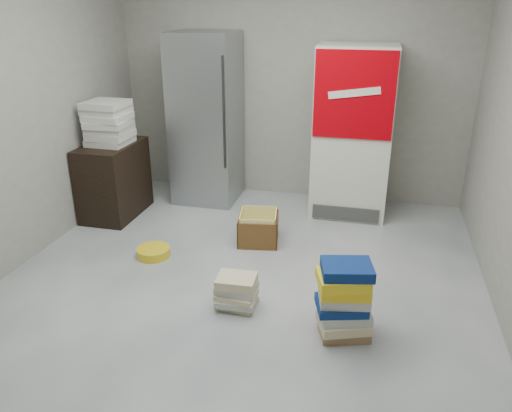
{
  "coord_description": "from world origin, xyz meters",
  "views": [
    {
      "loc": [
        0.99,
        -3.19,
        2.21
      ],
      "look_at": [
        0.03,
        0.7,
        0.55
      ],
      "focal_mm": 35.0,
      "sensor_mm": 36.0,
      "label": 1
    }
  ],
  "objects": [
    {
      "name": "phonebook_stack_main",
      "position": [
        0.88,
        -0.2,
        0.29
      ],
      "size": [
        0.43,
        0.38,
        0.57
      ],
      "rotation": [
        0.0,
        0.0,
        0.25
      ],
      "color": "#92704C",
      "rests_on": "ground"
    },
    {
      "name": "room_shell",
      "position": [
        0.0,
        0.0,
        1.8
      ],
      "size": [
        4.04,
        5.04,
        2.82
      ],
      "color": "#9D968D",
      "rests_on": "ground"
    },
    {
      "name": "wood_shelf",
      "position": [
        -1.73,
        1.4,
        0.4
      ],
      "size": [
        0.5,
        0.8,
        0.8
      ],
      "primitive_type": "cube",
      "color": "black",
      "rests_on": "ground"
    },
    {
      "name": "bucket_lid",
      "position": [
        -0.92,
        0.57,
        0.04
      ],
      "size": [
        0.4,
        0.4,
        0.08
      ],
      "primitive_type": "cylinder",
      "rotation": [
        0.0,
        0.0,
        0.38
      ],
      "color": "yellow",
      "rests_on": "ground"
    },
    {
      "name": "cardboard_box",
      "position": [
        -0.04,
        1.1,
        0.13
      ],
      "size": [
        0.44,
        0.44,
        0.31
      ],
      "rotation": [
        0.0,
        0.0,
        0.17
      ],
      "color": "yellow",
      "rests_on": "ground"
    },
    {
      "name": "phonebook_stack_side",
      "position": [
        0.06,
        -0.04,
        0.13
      ],
      "size": [
        0.31,
        0.28,
        0.27
      ],
      "rotation": [
        0.0,
        0.0,
        -0.08
      ],
      "color": "beige",
      "rests_on": "ground"
    },
    {
      "name": "steel_fridge",
      "position": [
        -0.9,
        2.13,
        0.95
      ],
      "size": [
        0.7,
        0.72,
        1.9
      ],
      "color": "#A1A4A9",
      "rests_on": "ground"
    },
    {
      "name": "supply_box_stack",
      "position": [
        -1.72,
        1.4,
        1.03
      ],
      "size": [
        0.44,
        0.44,
        0.45
      ],
      "color": "silver",
      "rests_on": "wood_shelf"
    },
    {
      "name": "ground",
      "position": [
        0.0,
        0.0,
        0.0
      ],
      "size": [
        5.0,
        5.0,
        0.0
      ],
      "primitive_type": "plane",
      "color": "silver",
      "rests_on": "ground"
    },
    {
      "name": "coke_cooler",
      "position": [
        0.75,
        2.12,
        0.9
      ],
      "size": [
        0.8,
        0.73,
        1.8
      ],
      "color": "silver",
      "rests_on": "ground"
    }
  ]
}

